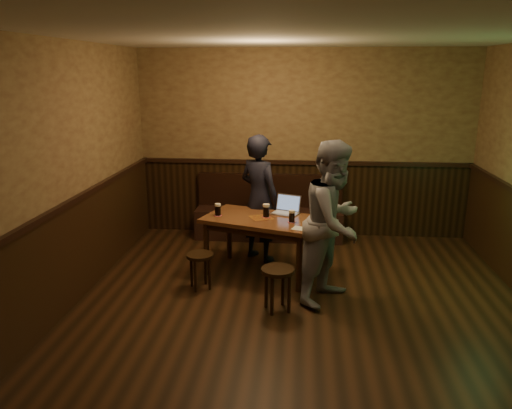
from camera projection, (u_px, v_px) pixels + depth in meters
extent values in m
cube|color=black|center=(300.00, 328.00, 4.99)|extent=(5.00, 6.00, 0.02)
cube|color=beige|center=(307.00, 31.00, 4.26)|extent=(5.00, 6.00, 0.02)
cube|color=#937A4B|center=(304.00, 144.00, 7.52)|extent=(5.00, 0.02, 2.80)
cube|color=#937A4B|center=(300.00, 394.00, 1.73)|extent=(5.00, 0.02, 2.80)
cube|color=#937A4B|center=(45.00, 185.00, 4.85)|extent=(0.02, 6.00, 2.80)
cube|color=black|center=(302.00, 199.00, 7.71)|extent=(4.98, 0.04, 1.10)
cube|color=black|center=(57.00, 267.00, 5.07)|extent=(0.04, 5.98, 1.10)
cube|color=black|center=(303.00, 163.00, 7.53)|extent=(4.98, 0.06, 0.06)
cube|color=black|center=(53.00, 212.00, 4.92)|extent=(0.06, 5.98, 0.06)
cube|color=black|center=(269.00, 223.00, 7.58)|extent=(2.20, 0.50, 0.45)
cube|color=black|center=(270.00, 190.00, 7.65)|extent=(2.20, 0.10, 0.50)
cube|color=#553618|center=(261.00, 219.00, 6.12)|extent=(1.54, 1.17, 0.05)
cube|color=#321D0E|center=(261.00, 225.00, 6.14)|extent=(1.40, 1.03, 0.08)
cube|color=maroon|center=(261.00, 217.00, 6.11)|extent=(0.34, 0.34, 0.00)
cylinder|color=#321D0E|center=(206.00, 249.00, 6.18)|extent=(0.07, 0.07, 0.68)
cylinder|color=#321D0E|center=(229.00, 234.00, 6.73)|extent=(0.07, 0.07, 0.68)
cylinder|color=#321D0E|center=(299.00, 264.00, 5.71)|extent=(0.07, 0.07, 0.68)
cylinder|color=#321D0E|center=(315.00, 246.00, 6.26)|extent=(0.07, 0.07, 0.68)
cylinder|color=black|center=(200.00, 255.00, 5.77)|extent=(0.40, 0.40, 0.04)
cylinder|color=black|center=(210.00, 273.00, 5.78)|extent=(0.03, 0.03, 0.41)
cylinder|color=black|center=(205.00, 268.00, 5.93)|extent=(0.03, 0.03, 0.41)
cylinder|color=black|center=(191.00, 270.00, 5.87)|extent=(0.03, 0.03, 0.41)
cylinder|color=black|center=(195.00, 276.00, 5.72)|extent=(0.03, 0.03, 0.41)
cylinder|color=black|center=(278.00, 270.00, 5.22)|extent=(0.46, 0.46, 0.04)
cylinder|color=black|center=(289.00, 293.00, 5.22)|extent=(0.04, 0.04, 0.46)
cylinder|color=black|center=(283.00, 286.00, 5.40)|extent=(0.04, 0.04, 0.46)
cylinder|color=black|center=(266.00, 288.00, 5.34)|extent=(0.04, 0.04, 0.46)
cylinder|color=black|center=(272.00, 295.00, 5.17)|extent=(0.04, 0.04, 0.46)
cylinder|color=#B21535|center=(218.00, 215.00, 6.20)|extent=(0.10, 0.10, 0.00)
cylinder|color=silver|center=(218.00, 215.00, 6.20)|extent=(0.08, 0.08, 0.00)
cylinder|color=black|center=(218.00, 210.00, 6.18)|extent=(0.07, 0.07, 0.12)
cylinder|color=beige|center=(218.00, 205.00, 6.17)|extent=(0.08, 0.08, 0.03)
cylinder|color=#B21535|center=(266.00, 217.00, 6.14)|extent=(0.11, 0.11, 0.00)
cylinder|color=silver|center=(266.00, 217.00, 6.14)|extent=(0.09, 0.09, 0.00)
cylinder|color=black|center=(266.00, 211.00, 6.12)|extent=(0.08, 0.08, 0.13)
cylinder|color=beige|center=(266.00, 205.00, 6.10)|extent=(0.08, 0.08, 0.03)
cylinder|color=#B21535|center=(292.00, 222.00, 5.93)|extent=(0.10, 0.10, 0.00)
cylinder|color=silver|center=(292.00, 222.00, 5.93)|extent=(0.08, 0.08, 0.00)
cylinder|color=black|center=(292.00, 217.00, 5.91)|extent=(0.07, 0.07, 0.11)
cylinder|color=beige|center=(292.00, 211.00, 5.89)|extent=(0.07, 0.07, 0.03)
cube|color=silver|center=(285.00, 214.00, 6.26)|extent=(0.38, 0.32, 0.02)
cube|color=#B2B2B7|center=(285.00, 213.00, 6.26)|extent=(0.33, 0.27, 0.00)
cube|color=silver|center=(289.00, 203.00, 6.33)|extent=(0.32, 0.18, 0.21)
cube|color=#5773A3|center=(288.00, 203.00, 6.32)|extent=(0.29, 0.15, 0.18)
cube|color=silver|center=(302.00, 229.00, 5.68)|extent=(0.26, 0.21, 0.00)
imported|color=black|center=(259.00, 198.00, 6.58)|extent=(0.74, 0.69, 1.69)
imported|color=gray|center=(334.00, 222.00, 5.38)|extent=(1.03, 1.09, 1.79)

